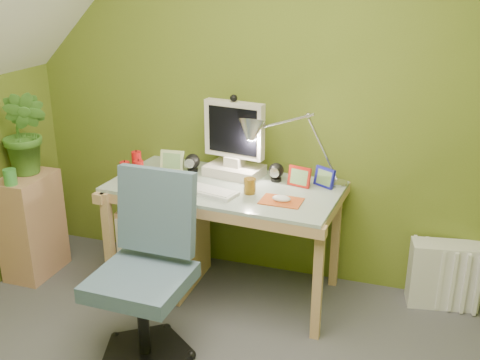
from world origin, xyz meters
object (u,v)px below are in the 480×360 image
(desk_lamp, at_px, (308,132))
(potted_plant, at_px, (25,133))
(desk, at_px, (225,240))
(side_ledge, at_px, (32,225))
(monitor, at_px, (234,134))
(radiator, at_px, (444,274))
(task_chair, at_px, (140,279))

(desk_lamp, bearing_deg, potted_plant, -155.39)
(desk, bearing_deg, side_ledge, -168.37)
(desk, relative_size, desk_lamp, 2.12)
(desk, distance_m, monitor, 0.64)
(monitor, xyz_separation_m, side_ledge, (-1.28, -0.35, -0.63))
(desk_lamp, relative_size, radiator, 1.56)
(desk_lamp, distance_m, task_chair, 1.25)
(desk_lamp, xyz_separation_m, radiator, (0.84, 0.09, -0.83))
(radiator, bearing_deg, task_chair, -154.65)
(monitor, bearing_deg, desk_lamp, 9.19)
(monitor, distance_m, potted_plant, 1.30)
(monitor, height_order, desk_lamp, desk_lamp)
(side_ledge, bearing_deg, task_chair, -27.69)
(desk_lamp, bearing_deg, monitor, -165.36)
(side_ledge, bearing_deg, desk_lamp, 11.52)
(side_ledge, bearing_deg, monitor, 15.40)
(radiator, bearing_deg, potted_plant, 179.15)
(potted_plant, bearing_deg, desk, 5.50)
(desk, distance_m, desk_lamp, 0.83)
(task_chair, bearing_deg, desk, 78.51)
(side_ledge, xyz_separation_m, radiator, (2.57, 0.44, -0.14))
(desk_lamp, height_order, radiator, desk_lamp)
(monitor, height_order, potted_plant, monitor)
(monitor, distance_m, radiator, 1.51)
(desk, height_order, side_ledge, desk)
(side_ledge, relative_size, potted_plant, 1.26)
(monitor, distance_m, task_chair, 1.07)
(side_ledge, bearing_deg, radiator, 9.78)
(desk, xyz_separation_m, side_ledge, (-1.28, -0.17, -0.02))
(radiator, bearing_deg, side_ledge, -179.80)
(desk_lamp, relative_size, side_ledge, 0.92)
(desk, xyz_separation_m, monitor, (-0.00, 0.18, 0.62))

